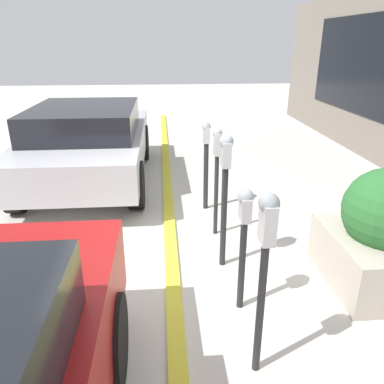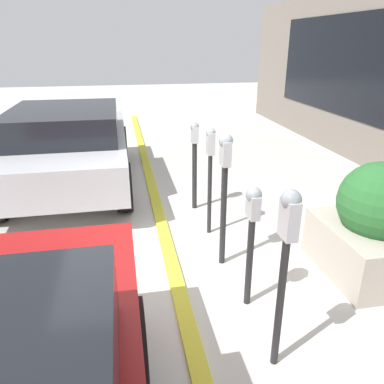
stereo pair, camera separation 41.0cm
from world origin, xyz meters
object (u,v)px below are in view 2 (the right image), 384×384
Objects in this scene: parking_meter_nearest at (286,247)px; parking_meter_second at (252,225)px; parking_meter_fourth at (210,162)px; parking_meter_farthest at (195,156)px; planter_box at (374,226)px; parked_car_middle at (68,144)px; parking_meter_middle at (225,178)px.

parking_meter_second is at bearing -1.92° from parking_meter_nearest.
parking_meter_second is at bearing -178.85° from parking_meter_fourth.
parking_meter_farthest is at bearing 1.61° from parking_meter_second.
planter_box is 5.03m from parked_car_middle.
parking_meter_middle is at bearing 73.10° from planter_box.
parking_meter_nearest is 0.80m from parking_meter_second.
parking_meter_second is 0.29× the size of parked_car_middle.
parking_meter_fourth is at bearing 1.15° from parking_meter_second.
parking_meter_farthest reaches higher than parking_meter_second.
parking_meter_second is (0.77, -0.03, -0.21)m from parking_meter_nearest.
parking_meter_fourth is at bearing -1.79° from parking_meter_middle.
parked_car_middle is (2.25, 2.03, -0.24)m from parking_meter_fourth.
parking_meter_second is 0.92× the size of parking_meter_farthest.
parked_car_middle is (4.56, 2.03, -0.32)m from parking_meter_nearest.
parking_meter_middle is at bearing 4.08° from parking_meter_second.
parking_meter_fourth is 2.05m from planter_box.
parked_car_middle reaches higher than parking_meter_farthest.
parking_meter_fourth is 1.07× the size of parking_meter_farthest.
parking_meter_middle is 1.20× the size of planter_box.
parking_meter_middle is 1.15× the size of parking_meter_farthest.
parking_meter_middle reaches higher than parking_meter_farthest.
parking_meter_farthest is 2.66m from planter_box.
planter_box reaches higher than parking_meter_second.
parked_car_middle is (3.51, 3.60, 0.21)m from planter_box.
parking_meter_second is 1.59m from planter_box.
planter_box is (-2.10, -1.60, -0.29)m from parking_meter_farthest.
parking_meter_farthest is 0.32× the size of parked_car_middle.
planter_box is 0.30× the size of parked_car_middle.
parking_meter_second is at bearing 100.56° from planter_box.
parking_meter_second is 0.80× the size of parking_meter_middle.
parking_meter_farthest is at bearing -125.09° from parked_car_middle.
parking_meter_nearest reaches higher than parking_meter_fourth.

